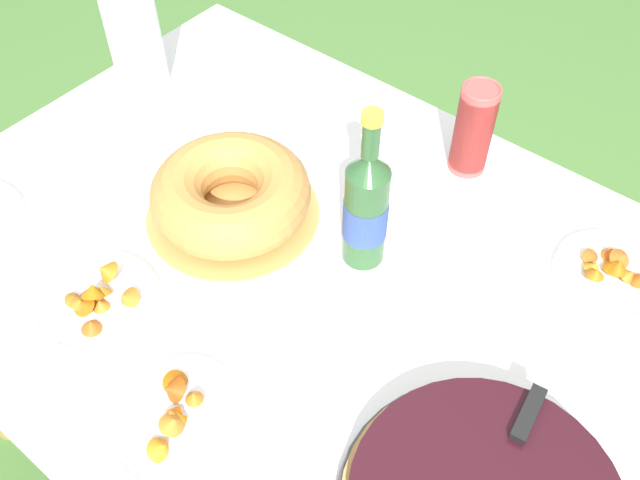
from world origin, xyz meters
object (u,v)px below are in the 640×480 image
Objects in this scene: cup_stack at (474,129)px; snack_plate_far at (96,299)px; bundt_cake at (231,195)px; snack_plate_right at (177,418)px; snack_plate_near at (612,271)px; cider_bottle_green at (366,208)px; paper_towel_roll at (134,36)px.

cup_stack is 0.90× the size of snack_plate_far.
cup_stack is 0.74m from snack_plate_far.
bundt_cake is 1.68× the size of cup_stack.
snack_plate_near is at bearing 60.11° from snack_plate_right.
cup_stack is 0.97× the size of snack_plate_near.
snack_plate_far is (-0.28, -0.36, -0.10)m from cider_bottle_green.
cider_bottle_green reaches higher than snack_plate_right.
snack_plate_right is at bearing -57.55° from bundt_cake.
paper_towel_roll is (-0.65, 0.51, 0.11)m from snack_plate_right.
paper_towel_roll is at bearing -162.42° from cup_stack.
snack_plate_far is at bearing -49.27° from paper_towel_roll.
bundt_cake is at bearing -21.08° from paper_towel_roll.
snack_plate_near is at bearing 32.65° from cider_bottle_green.
cup_stack reaches higher than snack_plate_right.
cider_bottle_green reaches higher than bundt_cake.
cup_stack is at bearing 17.58° from paper_towel_roll.
snack_plate_near is (0.36, 0.23, -0.11)m from cider_bottle_green.
snack_plate_right is at bearing -93.23° from cup_stack.
bundt_cake is at bearing -124.85° from cup_stack.
paper_towel_roll is at bearing 172.29° from cider_bottle_green.
snack_plate_right is 1.03× the size of snack_plate_far.
cider_bottle_green is (0.24, 0.07, 0.07)m from bundt_cake.
snack_plate_near is at bearing 7.71° from paper_towel_roll.
snack_plate_far is 0.87× the size of paper_towel_roll.
paper_towel_roll is at bearing 158.92° from bundt_cake.
bundt_cake is at bearing -153.31° from snack_plate_near.
snack_plate_far is 0.61m from paper_towel_roll.
snack_plate_right is (0.22, -0.35, -0.04)m from bundt_cake.
paper_towel_roll reaches higher than cup_stack.
bundt_cake is at bearing -163.31° from cider_bottle_green.
snack_plate_near is 0.87m from snack_plate_far.
cider_bottle_green reaches higher than snack_plate_far.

